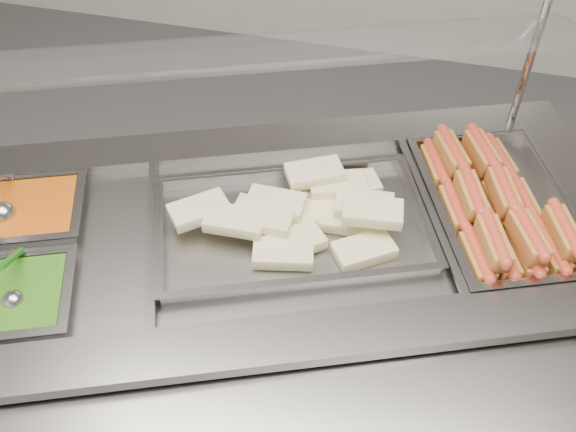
% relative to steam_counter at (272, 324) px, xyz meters
% --- Properties ---
extents(steam_counter, '(1.92, 1.37, 0.84)m').
position_rel_steam_counter_xyz_m(steam_counter, '(0.00, 0.00, 0.00)').
color(steam_counter, gray).
rests_on(steam_counter, ground).
extents(tray_rail, '(1.65, 0.92, 0.05)m').
position_rel_steam_counter_xyz_m(tray_rail, '(0.18, -0.44, 0.37)').
color(tray_rail, gray).
rests_on(tray_rail, steam_counter).
extents(sneeze_guard, '(1.53, 0.82, 0.41)m').
position_rel_steam_counter_xyz_m(sneeze_guard, '(-0.08, 0.19, 0.76)').
color(sneeze_guard, '#B8B8BC').
rests_on(sneeze_guard, steam_counter).
extents(pan_hotdogs, '(0.48, 0.59, 0.09)m').
position_rel_steam_counter_xyz_m(pan_hotdogs, '(0.54, 0.22, 0.38)').
color(pan_hotdogs, gray).
rests_on(pan_hotdogs, steam_counter).
extents(pan_wraps, '(0.73, 0.58, 0.07)m').
position_rel_steam_counter_xyz_m(pan_wraps, '(0.05, 0.02, 0.40)').
color(pan_wraps, gray).
rests_on(pan_wraps, steam_counter).
extents(pan_beans, '(0.34, 0.31, 0.09)m').
position_rel_steam_counter_xyz_m(pan_beans, '(-0.61, -0.10, 0.38)').
color(pan_beans, gray).
rests_on(pan_beans, steam_counter).
extents(pan_peas, '(0.34, 0.31, 0.09)m').
position_rel_steam_counter_xyz_m(pan_peas, '(-0.51, -0.35, 0.38)').
color(pan_peas, gray).
rests_on(pan_peas, steam_counter).
extents(hotdogs_in_buns, '(0.43, 0.52, 0.11)m').
position_rel_steam_counter_xyz_m(hotdogs_in_buns, '(0.53, 0.19, 0.43)').
color(hotdogs_in_buns, '#A35E22').
rests_on(hotdogs_in_buns, pan_hotdogs).
extents(tortilla_wraps, '(0.56, 0.38, 0.09)m').
position_rel_steam_counter_xyz_m(tortilla_wraps, '(0.08, 0.05, 0.43)').
color(tortilla_wraps, beige).
rests_on(tortilla_wraps, pan_wraps).
extents(ladle, '(0.09, 0.17, 0.15)m').
position_rel_steam_counter_xyz_m(ladle, '(-0.64, -0.12, 0.43)').
color(ladle, '#AFAEB3').
rests_on(ladle, pan_beans).
extents(serving_spoon, '(0.09, 0.16, 0.13)m').
position_rel_steam_counter_xyz_m(serving_spoon, '(-0.48, -0.34, 0.43)').
color(serving_spoon, '#AFAEB3').
rests_on(serving_spoon, pan_peas).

